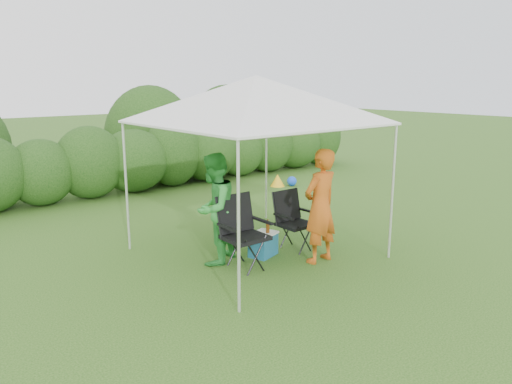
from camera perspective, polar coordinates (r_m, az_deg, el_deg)
ground at (r=7.84m, az=2.34°, el=-7.92°), size 70.00×70.00×0.00m
hedge at (r=12.65m, az=-15.72°, el=3.42°), size 16.02×1.53×1.80m
canopy at (r=7.73m, az=-0.00°, el=10.49°), size 3.10×3.10×2.83m
chair_right at (r=8.29m, az=4.16°, el=-2.79°), size 0.61×0.55×0.97m
chair_left at (r=7.45m, az=-1.70°, el=-4.03°), size 0.69×0.63×1.09m
man at (r=7.65m, az=7.35°, el=-1.62°), size 0.67×0.46×1.77m
woman at (r=7.58m, az=-4.81°, el=-1.93°), size 1.03×0.95×1.70m
cooler at (r=8.02m, az=0.83°, el=-5.97°), size 0.53×0.45×0.38m
bottle at (r=7.94m, az=1.35°, el=-3.91°), size 0.06×0.06×0.22m
lawn_toy at (r=13.25m, az=2.90°, el=1.32°), size 0.64×0.53×0.32m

